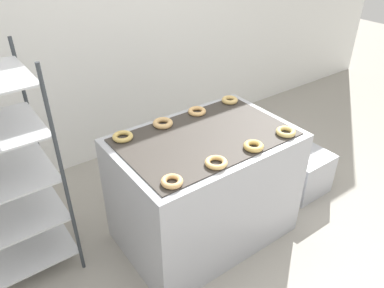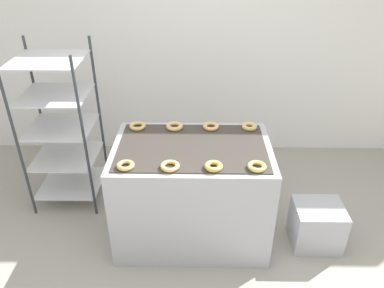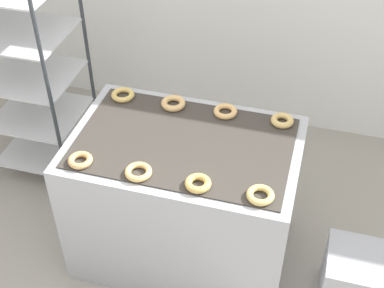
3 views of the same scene
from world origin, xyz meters
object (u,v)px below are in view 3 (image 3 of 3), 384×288
donut_near_right (260,195)px  donut_far_midleft (173,103)px  fryer_machine (185,200)px  glaze_bin (358,281)px  donut_near_left (80,160)px  baking_rack_cart (32,76)px  donut_far_midright (225,111)px  donut_far_right (282,120)px  donut_near_midright (198,183)px  donut_near_midleft (138,172)px  donut_far_left (123,95)px

donut_near_right → donut_far_midleft: (-0.60, 0.58, 0.00)m
fryer_machine → glaze_bin: fryer_machine is taller
donut_near_right → donut_far_midleft: bearing=136.1°
donut_near_left → baking_rack_cart: bearing=132.6°
glaze_bin → donut_far_midright: donut_far_midright is taller
glaze_bin → donut_far_right: donut_far_right is taller
donut_far_right → glaze_bin: bearing=-36.1°
baking_rack_cart → donut_far_midleft: bearing=-11.1°
donut_near_midright → donut_near_right: donut_near_midright is taller
donut_near_midleft → baking_rack_cart: bearing=142.7°
donut_far_midleft → donut_far_right: donut_far_midleft is taller
donut_near_midright → donut_far_midright: bearing=90.2°
fryer_machine → donut_far_left: bearing=147.3°
donut_far_left → donut_far_midleft: (0.31, -0.00, 0.00)m
donut_near_right → glaze_bin: bearing=17.5°
fryer_machine → donut_near_left: 0.71m
glaze_bin → donut_far_midleft: size_ratio=2.81×
donut_far_left → donut_far_midleft: donut_far_midleft is taller
fryer_machine → donut_far_left: 0.71m
donut_near_right → donut_far_midleft: size_ratio=0.95×
donut_near_midright → donut_far_midright: donut_near_midright is taller
donut_near_midleft → donut_near_midright: bearing=-0.1°
donut_near_right → donut_far_right: 0.59m
baking_rack_cart → donut_near_right: bearing=-25.6°
fryer_machine → glaze_bin: (1.03, -0.11, -0.25)m
donut_near_right → donut_far_midright: bearing=117.1°
fryer_machine → donut_near_midleft: bearing=-116.7°
baking_rack_cart → donut_near_left: baking_rack_cart is taller
donut_far_left → donut_far_midleft: 0.31m
baking_rack_cart → donut_near_midleft: bearing=-37.3°
donut_near_midright → glaze_bin: bearing=12.0°
donut_near_right → donut_far_midright: (-0.30, 0.59, -0.00)m
glaze_bin → donut_near_left: 1.65m
donut_far_midright → fryer_machine: bearing=-117.0°
donut_near_left → donut_near_midright: 0.61m
donut_near_midleft → donut_near_midright: 0.30m
donut_near_midleft → donut_far_left: size_ratio=0.99×
donut_near_right → donut_far_left: same height
baking_rack_cart → donut_far_right: 1.66m
donut_near_left → donut_far_midleft: bearing=62.2°
fryer_machine → donut_near_right: size_ratio=9.22×
glaze_bin → donut_far_midleft: bearing=161.3°
donut_far_midright → donut_far_midleft: bearing=-178.5°
donut_far_right → fryer_machine: bearing=-147.6°
donut_near_midleft → donut_far_midleft: size_ratio=0.96×
donut_near_left → donut_near_midleft: 0.31m
fryer_machine → donut_near_midright: size_ratio=9.51×
glaze_bin → donut_far_midleft: (-1.18, 0.40, 0.70)m
donut_far_left → donut_far_midright: bearing=0.4°
fryer_machine → donut_far_right: 0.72m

